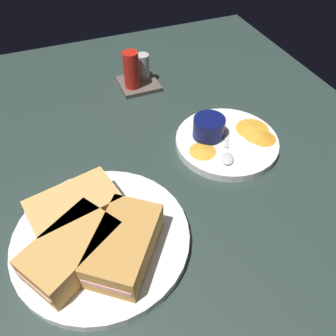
{
  "coord_description": "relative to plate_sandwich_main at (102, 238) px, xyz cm",
  "views": [
    {
      "loc": [
        -8.02,
        -43.24,
        46.08
      ],
      "look_at": [
        7.36,
        -4.36,
        3.0
      ],
      "focal_mm": 37.03,
      "sensor_mm": 36.0,
      "label": 1
    }
  ],
  "objects": [
    {
      "name": "ground_plane",
      "position": [
        6.76,
        12.52,
        -2.3
      ],
      "size": [
        110.0,
        110.0,
        3.0
      ],
      "primitive_type": "cube",
      "color": "#283833"
    },
    {
      "name": "sandwich_half_extra",
      "position": [
        2.59,
        -4.39,
        3.2
      ],
      "size": [
        13.93,
        14.94,
        4.8
      ],
      "color": "#C68C42",
      "rests_on": "plate_sandwich_main"
    },
    {
      "name": "condiment_caddy",
      "position": [
        18.4,
        39.04,
        2.61
      ],
      "size": [
        9.0,
        9.0,
        9.5
      ],
      "color": "brown",
      "rests_on": "ground_plane"
    },
    {
      "name": "plantain_chip_scatter",
      "position": [
        31.96,
        11.76,
        1.1
      ],
      "size": [
        19.41,
        10.26,
        0.6
      ],
      "color": "gold",
      "rests_on": "plate_chips_companion"
    },
    {
      "name": "spoon_by_dark_ramekin",
      "position": [
        -0.98,
        -1.59,
        1.16
      ],
      "size": [
        7.3,
        8.65,
        0.8
      ],
      "color": "silver",
      "rests_on": "plate_sandwich_main"
    },
    {
      "name": "ramekin_light_gravy",
      "position": [
        25.23,
        14.83,
        2.99
      ],
      "size": [
        6.1,
        6.1,
        4.08
      ],
      "color": "#0C144C",
      "rests_on": "plate_chips_companion"
    },
    {
      "name": "plate_sandwich_main",
      "position": [
        0.0,
        0.0,
        0.0
      ],
      "size": [
        26.83,
        26.83,
        1.6
      ],
      "primitive_type": "cylinder",
      "color": "white",
      "rests_on": "ground_plane"
    },
    {
      "name": "ramekin_dark_sauce",
      "position": [
        2.21,
        -5.62,
        2.91
      ],
      "size": [
        6.17,
        6.17,
        3.94
      ],
      "color": "#0C144C",
      "rests_on": "plate_sandwich_main"
    },
    {
      "name": "sandwich_half_near",
      "position": [
        -2.59,
        4.39,
        3.2
      ],
      "size": [
        14.46,
        10.24,
        4.8
      ],
      "color": "tan",
      "rests_on": "plate_sandwich_main"
    },
    {
      "name": "sandwich_half_far",
      "position": [
        -4.39,
        -2.59,
        3.2
      ],
      "size": [
        15.05,
        13.4,
        4.8
      ],
      "color": "tan",
      "rests_on": "plate_sandwich_main"
    },
    {
      "name": "spoon_by_gravy_ramekin",
      "position": [
        26.09,
        8.43,
        1.16
      ],
      "size": [
        6.07,
        9.35,
        0.8
      ],
      "color": "silver",
      "rests_on": "plate_chips_companion"
    },
    {
      "name": "plate_chips_companion",
      "position": [
        28.24,
        12.33,
        0.0
      ],
      "size": [
        20.07,
        20.07,
        1.6
      ],
      "primitive_type": "cylinder",
      "color": "white",
      "rests_on": "ground_plane"
    }
  ]
}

